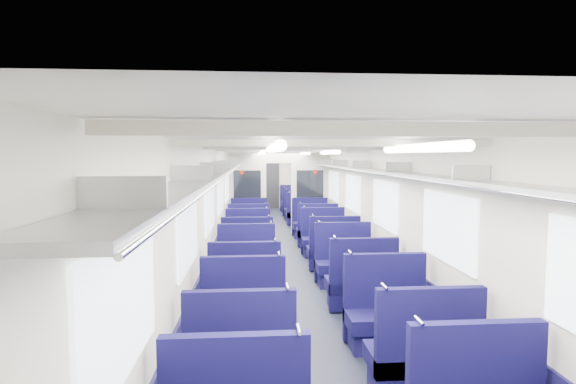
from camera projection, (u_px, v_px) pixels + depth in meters
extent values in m
cube|color=black|center=(285.00, 254.00, 9.98)|extent=(2.80, 18.00, 0.01)
cube|color=silver|center=(285.00, 149.00, 9.79)|extent=(2.80, 18.00, 0.01)
cube|color=beige|center=(222.00, 203.00, 9.78)|extent=(0.02, 18.00, 2.35)
cube|color=#131139|center=(223.00, 240.00, 9.85)|extent=(0.03, 17.90, 0.70)
cube|color=beige|center=(348.00, 202.00, 10.00)|extent=(0.02, 18.00, 2.35)
cube|color=#131139|center=(346.00, 238.00, 10.06)|extent=(0.03, 17.90, 0.70)
cube|color=beige|center=(270.00, 180.00, 18.83)|extent=(2.80, 0.02, 2.35)
cube|color=#B2B5BA|center=(230.00, 166.00, 9.73)|extent=(0.34, 17.40, 0.04)
cylinder|color=silver|center=(238.00, 167.00, 9.75)|extent=(0.02, 17.40, 0.02)
cube|color=#B2B5BA|center=(124.00, 194.00, 1.78)|extent=(0.34, 0.03, 0.14)
cube|color=#B2B5BA|center=(192.00, 174.00, 3.76)|extent=(0.34, 0.03, 0.14)
cube|color=#B2B5BA|center=(213.00, 168.00, 5.75)|extent=(0.34, 0.03, 0.14)
cube|color=#B2B5BA|center=(224.00, 165.00, 7.74)|extent=(0.34, 0.03, 0.14)
cube|color=#B2B5BA|center=(230.00, 163.00, 9.72)|extent=(0.34, 0.03, 0.14)
cube|color=#B2B5BA|center=(234.00, 162.00, 11.71)|extent=(0.34, 0.03, 0.14)
cube|color=#B2B5BA|center=(236.00, 161.00, 13.70)|extent=(0.34, 0.03, 0.14)
cube|color=#B2B5BA|center=(239.00, 160.00, 15.69)|extent=(0.34, 0.03, 0.14)
cube|color=#B2B5BA|center=(240.00, 160.00, 17.67)|extent=(0.34, 0.03, 0.14)
cube|color=#B2B5BA|center=(340.00, 166.00, 9.92)|extent=(0.34, 17.40, 0.04)
cylinder|color=silver|center=(332.00, 167.00, 9.91)|extent=(0.02, 17.40, 0.02)
cube|color=#B2B5BA|center=(471.00, 173.00, 3.95)|extent=(0.34, 0.03, 0.14)
cube|color=#B2B5BA|center=(398.00, 167.00, 5.94)|extent=(0.34, 0.03, 0.14)
cube|color=#B2B5BA|center=(362.00, 164.00, 7.93)|extent=(0.34, 0.03, 0.14)
cube|color=#B2B5BA|center=(340.00, 163.00, 9.91)|extent=(0.34, 0.03, 0.14)
cube|color=#B2B5BA|center=(326.00, 162.00, 11.90)|extent=(0.34, 0.03, 0.14)
cube|color=#B2B5BA|center=(315.00, 161.00, 13.89)|extent=(0.34, 0.03, 0.14)
cube|color=#B2B5BA|center=(307.00, 160.00, 15.88)|extent=(0.34, 0.03, 0.14)
cube|color=#B2B5BA|center=(301.00, 160.00, 17.86)|extent=(0.34, 0.03, 0.14)
cube|color=white|center=(124.00, 307.00, 2.31)|extent=(0.02, 1.30, 0.75)
cube|color=white|center=(188.00, 232.00, 4.60)|extent=(0.02, 1.30, 0.75)
cube|color=white|center=(210.00, 207.00, 6.88)|extent=(0.02, 1.30, 0.75)
cube|color=white|center=(221.00, 194.00, 9.17)|extent=(0.02, 1.30, 0.75)
cube|color=white|center=(227.00, 186.00, 11.45)|extent=(0.02, 1.30, 0.75)
cube|color=white|center=(232.00, 180.00, 14.24)|extent=(0.02, 1.30, 0.75)
cube|color=white|center=(235.00, 177.00, 16.52)|extent=(0.02, 1.30, 0.75)
cube|color=white|center=(447.00, 228.00, 4.81)|extent=(0.02, 1.30, 0.75)
cube|color=white|center=(385.00, 205.00, 7.09)|extent=(0.02, 1.30, 0.75)
cube|color=white|center=(353.00, 193.00, 9.38)|extent=(0.02, 1.30, 0.75)
cube|color=white|center=(333.00, 186.00, 11.67)|extent=(0.02, 1.30, 0.75)
cube|color=white|center=(318.00, 180.00, 14.45)|extent=(0.02, 1.30, 0.75)
cube|color=white|center=(309.00, 177.00, 16.73)|extent=(0.02, 1.30, 0.75)
cube|color=beige|center=(423.00, 129.00, 1.85)|extent=(2.70, 0.06, 0.06)
cube|color=beige|center=(335.00, 143.00, 3.84)|extent=(2.70, 0.06, 0.06)
cube|color=beige|center=(307.00, 147.00, 5.82)|extent=(2.70, 0.06, 0.06)
cube|color=beige|center=(294.00, 150.00, 7.81)|extent=(2.70, 0.06, 0.06)
cube|color=beige|center=(285.00, 151.00, 9.80)|extent=(2.70, 0.06, 0.06)
cube|color=beige|center=(280.00, 152.00, 11.79)|extent=(2.70, 0.06, 0.06)
cube|color=beige|center=(276.00, 152.00, 13.77)|extent=(2.70, 0.06, 0.06)
cube|color=beige|center=(273.00, 153.00, 15.76)|extent=(2.70, 0.06, 0.06)
cube|color=beige|center=(271.00, 153.00, 17.75)|extent=(2.70, 0.06, 0.06)
cylinder|color=white|center=(274.00, 148.00, 3.30)|extent=(0.07, 1.60, 0.07)
cylinder|color=white|center=(263.00, 152.00, 7.28)|extent=(0.07, 1.60, 0.07)
cylinder|color=white|center=(260.00, 153.00, 10.75)|extent=(0.07, 1.60, 0.07)
cylinder|color=white|center=(258.00, 154.00, 15.23)|extent=(0.07, 1.60, 0.07)
cylinder|color=white|center=(419.00, 148.00, 3.39)|extent=(0.07, 1.60, 0.07)
cylinder|color=white|center=(329.00, 152.00, 7.36)|extent=(0.07, 1.60, 0.07)
cylinder|color=white|center=(305.00, 153.00, 10.84)|extent=(0.07, 1.60, 0.07)
cylinder|color=white|center=(290.00, 154.00, 15.31)|extent=(0.07, 1.60, 0.07)
cube|color=black|center=(270.00, 184.00, 18.79)|extent=(0.75, 0.06, 2.00)
cube|color=beige|center=(247.00, 193.00, 12.41)|extent=(1.05, 0.08, 2.35)
cube|color=black|center=(247.00, 185.00, 12.34)|extent=(0.76, 0.02, 0.80)
cylinder|color=red|center=(242.00, 172.00, 12.30)|extent=(0.12, 0.01, 0.12)
cube|color=beige|center=(310.00, 192.00, 12.55)|extent=(1.05, 0.08, 2.35)
cube|color=black|center=(310.00, 185.00, 12.48)|extent=(0.76, 0.02, 0.80)
cylinder|color=red|center=(315.00, 172.00, 12.46)|extent=(0.12, 0.01, 0.12)
cube|color=beige|center=(279.00, 157.00, 12.40)|extent=(0.70, 0.08, 0.35)
cylinder|color=silver|center=(299.00, 329.00, 2.89)|extent=(0.02, 0.15, 0.02)
cylinder|color=silver|center=(419.00, 321.00, 3.04)|extent=(0.02, 0.15, 0.02)
cube|color=#110E44|center=(241.00, 361.00, 4.06)|extent=(0.97, 0.51, 0.17)
cube|color=#110E39|center=(241.00, 383.00, 4.08)|extent=(0.90, 0.41, 0.25)
cube|color=#110E44|center=(240.00, 349.00, 3.84)|extent=(0.97, 0.09, 1.04)
cylinder|color=silver|center=(288.00, 287.00, 3.83)|extent=(0.02, 0.15, 0.02)
cube|color=#110E44|center=(420.00, 357.00, 4.14)|extent=(0.97, 0.51, 0.17)
cube|color=#110E39|center=(420.00, 379.00, 4.16)|extent=(0.90, 0.41, 0.25)
cube|color=#110E44|center=(430.00, 345.00, 3.91)|extent=(0.97, 0.09, 1.04)
cylinder|color=silver|center=(385.00, 286.00, 3.84)|extent=(0.02, 0.15, 0.02)
cube|color=#110E44|center=(243.00, 325.00, 4.94)|extent=(0.97, 0.51, 0.17)
cube|color=#110E39|center=(243.00, 343.00, 4.96)|extent=(0.90, 0.41, 0.25)
cube|color=#110E44|center=(243.00, 300.00, 5.13)|extent=(0.97, 0.09, 1.04)
cylinder|color=silver|center=(279.00, 254.00, 5.12)|extent=(0.02, 0.15, 0.02)
cube|color=#110E44|center=(389.00, 320.00, 5.08)|extent=(0.97, 0.51, 0.17)
cube|color=#110E39|center=(389.00, 338.00, 5.10)|extent=(0.90, 0.41, 0.25)
cube|color=#110E44|center=(384.00, 297.00, 5.27)|extent=(0.97, 0.09, 1.04)
cylinder|color=silver|center=(350.00, 252.00, 5.20)|extent=(0.02, 0.15, 0.02)
cube|color=#110E44|center=(245.00, 290.00, 6.20)|extent=(0.97, 0.51, 0.17)
cube|color=#110E39|center=(245.00, 305.00, 6.22)|extent=(0.90, 0.41, 0.25)
cube|color=#110E44|center=(245.00, 280.00, 5.98)|extent=(0.97, 0.09, 1.04)
cylinder|color=silver|center=(275.00, 240.00, 5.97)|extent=(0.02, 0.15, 0.02)
cube|color=#110E44|center=(360.00, 285.00, 6.48)|extent=(0.97, 0.51, 0.17)
cube|color=#110E39|center=(360.00, 299.00, 6.49)|extent=(0.90, 0.41, 0.25)
cube|color=#110E44|center=(364.00, 275.00, 6.25)|extent=(0.97, 0.09, 1.04)
cylinder|color=silver|center=(335.00, 237.00, 6.18)|extent=(0.02, 0.15, 0.02)
cube|color=#110E44|center=(246.00, 269.00, 7.38)|extent=(0.97, 0.51, 0.17)
cube|color=#110E39|center=(246.00, 281.00, 7.39)|extent=(0.90, 0.41, 0.25)
cube|color=#110E44|center=(246.00, 254.00, 7.57)|extent=(0.97, 0.09, 1.04)
cylinder|color=silver|center=(271.00, 222.00, 7.55)|extent=(0.02, 0.15, 0.02)
cube|color=#110E44|center=(345.00, 266.00, 7.54)|extent=(0.97, 0.51, 0.17)
cube|color=#110E39|center=(345.00, 279.00, 7.56)|extent=(0.90, 0.41, 0.25)
cube|color=#110E44|center=(342.00, 252.00, 7.73)|extent=(0.97, 0.09, 1.04)
cylinder|color=silver|center=(319.00, 221.00, 7.66)|extent=(0.02, 0.15, 0.02)
cube|color=#110E44|center=(247.00, 253.00, 8.61)|extent=(0.97, 0.51, 0.17)
cube|color=#110E39|center=(247.00, 263.00, 8.63)|extent=(0.90, 0.41, 0.25)
cube|color=#110E44|center=(247.00, 244.00, 8.39)|extent=(0.97, 0.09, 1.04)
cylinder|color=silver|center=(269.00, 216.00, 8.38)|extent=(0.02, 0.15, 0.02)
cube|color=#110E44|center=(333.00, 252.00, 8.71)|extent=(0.97, 0.51, 0.17)
cube|color=#110E39|center=(332.00, 262.00, 8.73)|extent=(0.90, 0.41, 0.25)
cube|color=#110E44|center=(335.00, 243.00, 8.49)|extent=(0.97, 0.09, 1.04)
cylinder|color=silver|center=(313.00, 215.00, 8.41)|extent=(0.02, 0.15, 0.02)
cube|color=#110E44|center=(248.00, 243.00, 9.58)|extent=(0.97, 0.51, 0.17)
cube|color=#110E39|center=(248.00, 252.00, 9.60)|extent=(0.90, 0.41, 0.25)
cube|color=#110E44|center=(248.00, 232.00, 9.77)|extent=(0.97, 0.09, 1.04)
cylinder|color=silver|center=(267.00, 207.00, 9.76)|extent=(0.02, 0.15, 0.02)
cube|color=#110E44|center=(324.00, 241.00, 9.76)|extent=(0.97, 0.51, 0.17)
cube|color=#110E39|center=(324.00, 251.00, 9.78)|extent=(0.90, 0.41, 0.25)
cube|color=#110E44|center=(323.00, 230.00, 9.95)|extent=(0.97, 0.09, 1.04)
cylinder|color=silver|center=(304.00, 207.00, 9.87)|extent=(0.02, 0.15, 0.02)
cube|color=#110E44|center=(249.00, 232.00, 10.89)|extent=(0.97, 0.51, 0.17)
cube|color=#110E39|center=(249.00, 241.00, 10.91)|extent=(0.90, 0.41, 0.25)
cube|color=#110E44|center=(248.00, 225.00, 10.67)|extent=(0.97, 0.09, 1.04)
cylinder|color=silver|center=(266.00, 203.00, 10.66)|extent=(0.02, 0.15, 0.02)
cube|color=#110E44|center=(316.00, 232.00, 10.92)|extent=(0.97, 0.51, 0.17)
cube|color=#110E39|center=(316.00, 241.00, 10.94)|extent=(0.90, 0.41, 0.25)
cube|color=#110E44|center=(318.00, 225.00, 10.70)|extent=(0.97, 0.09, 1.04)
cylinder|color=silver|center=(301.00, 203.00, 10.62)|extent=(0.02, 0.15, 0.02)
cube|color=#110E44|center=(249.00, 226.00, 11.96)|extent=(0.97, 0.51, 0.17)
cube|color=#110E39|center=(249.00, 233.00, 11.98)|extent=(0.90, 0.41, 0.25)
cube|color=#110E44|center=(249.00, 217.00, 12.15)|extent=(0.97, 0.09, 1.04)
cylinder|color=silver|center=(264.00, 197.00, 12.14)|extent=(0.02, 0.15, 0.02)
cube|color=#110E44|center=(311.00, 225.00, 12.03)|extent=(0.97, 0.51, 0.17)
cube|color=#110E39|center=(311.00, 233.00, 12.05)|extent=(0.90, 0.41, 0.25)
cube|color=#110E44|center=(310.00, 217.00, 12.22)|extent=(0.97, 0.09, 1.04)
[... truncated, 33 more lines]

